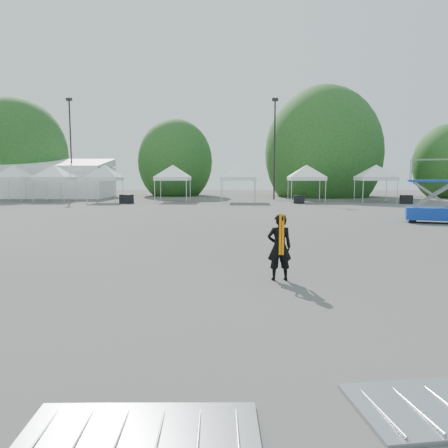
{
  "coord_description": "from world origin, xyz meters",
  "views": [
    {
      "loc": [
        -0.06,
        -11.27,
        2.44
      ],
      "look_at": [
        -0.5,
        -1.18,
        1.3
      ],
      "focal_mm": 35.0,
      "sensor_mm": 36.0,
      "label": 1
    }
  ],
  "objects": [
    {
      "name": "tree_mid_w",
      "position": [
        -8.0,
        40.0,
        3.93
      ],
      "size": [
        4.16,
        4.16,
        6.33
      ],
      "color": "#382314",
      "rests_on": "ground"
    },
    {
      "name": "crate_mid",
      "position": [
        4.71,
        26.12,
        0.35
      ],
      "size": [
        0.96,
        0.78,
        0.71
      ],
      "primitive_type": "cube",
      "rotation": [
        0.0,
        0.0,
        -0.08
      ],
      "color": "black",
      "rests_on": "ground"
    },
    {
      "name": "tree_far_e",
      "position": [
        22.0,
        37.0,
        3.63
      ],
      "size": [
        3.84,
        3.84,
        5.84
      ],
      "color": "#382314",
      "rests_on": "ground"
    },
    {
      "name": "man",
      "position": [
        0.79,
        -1.27,
        0.78
      ],
      "size": [
        0.6,
        0.43,
        1.56
      ],
      "rotation": [
        0.0,
        0.0,
        3.25
      ],
      "color": "black",
      "rests_on": "ground"
    },
    {
      "name": "tent_g",
      "position": [
        11.86,
        28.7,
        3.06
      ],
      "size": [
        4.46,
        4.46,
        3.88
      ],
      "color": "silver",
      "rests_on": "ground"
    },
    {
      "name": "tent_d",
      "position": [
        -6.48,
        28.63,
        3.06
      ],
      "size": [
        4.28,
        4.28,
        3.88
      ],
      "color": "silver",
      "rests_on": "ground"
    },
    {
      "name": "tent_c",
      "position": [
        -12.33,
        27.21,
        3.06
      ],
      "size": [
        3.79,
        3.79,
        3.88
      ],
      "color": "silver",
      "rests_on": "ground"
    },
    {
      "name": "tree_far_w",
      "position": [
        -26.0,
        38.0,
        4.54
      ],
      "size": [
        4.8,
        4.8,
        7.3
      ],
      "color": "#382314",
      "rests_on": "ground"
    },
    {
      "name": "crate_west",
      "position": [
        -9.97,
        25.47,
        0.38
      ],
      "size": [
        1.15,
        1.0,
        0.77
      ],
      "primitive_type": "cube",
      "rotation": [
        0.0,
        0.0,
        -0.27
      ],
      "color": "black",
      "rests_on": "ground"
    },
    {
      "name": "tent_a",
      "position": [
        -21.5,
        28.89,
        3.06
      ],
      "size": [
        3.76,
        3.76,
        3.88
      ],
      "color": "silver",
      "rests_on": "ground"
    },
    {
      "name": "marquee",
      "position": [
        -22.0,
        35.0,
        1.97
      ],
      "size": [
        15.0,
        6.25,
        4.23
      ],
      "color": "white",
      "rests_on": "ground"
    },
    {
      "name": "tent_b",
      "position": [
        -17.35,
        28.2,
        3.06
      ],
      "size": [
        4.26,
        4.26,
        3.88
      ],
      "color": "silver",
      "rests_on": "ground"
    },
    {
      "name": "tree_mid_e",
      "position": [
        9.0,
        39.0,
        4.84
      ],
      "size": [
        5.12,
        5.12,
        7.79
      ],
      "color": "#382314",
      "rests_on": "ground"
    },
    {
      "name": "crate_east",
      "position": [
        13.73,
        26.19,
        0.36
      ],
      "size": [
        1.02,
        0.85,
        0.73
      ],
      "primitive_type": "cube",
      "rotation": [
        0.0,
        0.0,
        -0.13
      ],
      "color": "black",
      "rests_on": "ground"
    },
    {
      "name": "barrier_left",
      "position": [
        -1.0,
        -7.51,
        0.04
      ],
      "size": [
        2.28,
        1.23,
        0.07
      ],
      "rotation": [
        0.0,
        0.0,
        0.05
      ],
      "color": "#9FA1A6",
      "rests_on": "ground"
    },
    {
      "name": "ground",
      "position": [
        0.0,
        0.0,
        0.0
      ],
      "size": [
        120.0,
        120.0,
        0.0
      ],
      "primitive_type": "plane",
      "color": "#474442",
      "rests_on": "ground"
    },
    {
      "name": "tent_e",
      "position": [
        -0.48,
        27.81,
        3.06
      ],
      "size": [
        4.48,
        4.48,
        3.88
      ],
      "color": "silver",
      "rests_on": "ground"
    },
    {
      "name": "light_pole_east",
      "position": [
        3.0,
        32.0,
        5.52
      ],
      "size": [
        0.6,
        0.25,
        9.8
      ],
      "color": "black",
      "rests_on": "ground"
    },
    {
      "name": "tent_f",
      "position": [
        5.69,
        28.84,
        3.06
      ],
      "size": [
        4.49,
        4.49,
        3.88
      ],
      "color": "silver",
      "rests_on": "ground"
    },
    {
      "name": "light_pole_west",
      "position": [
        -18.0,
        34.0,
        5.77
      ],
      "size": [
        0.6,
        0.25,
        10.3
      ],
      "color": "black",
      "rests_on": "ground"
    },
    {
      "name": "scissor_lift",
      "position": [
        9.59,
        11.32,
        1.62
      ],
      "size": [
        2.75,
        1.92,
        3.22
      ],
      "rotation": [
        0.0,
        0.0,
        -0.3
      ],
      "color": "#0D22A9",
      "rests_on": "ground"
    }
  ]
}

